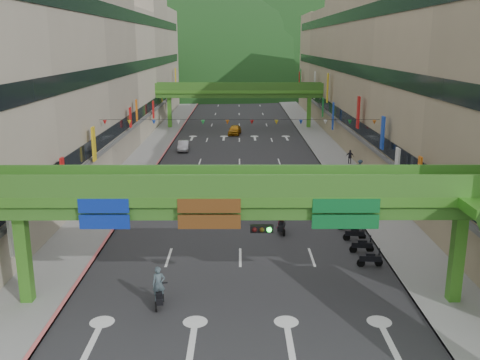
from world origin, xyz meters
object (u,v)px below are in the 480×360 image
(overpass_near, at_px, (260,211))
(car_silver, at_px, (183,146))
(car_yellow, at_px, (235,130))
(pedestrian_red, at_px, (357,194))
(scooter_rider_mid, at_px, (282,220))
(scooter_rider_near, at_px, (159,288))

(overpass_near, relative_size, car_silver, 7.47)
(overpass_near, height_order, car_yellow, overpass_near)
(overpass_near, xyz_separation_m, car_yellow, (-1.61, 53.15, -4.51))
(car_yellow, relative_size, pedestrian_red, 2.67)
(pedestrian_red, bearing_deg, car_yellow, 109.67)
(scooter_rider_mid, bearing_deg, pedestrian_red, 46.97)
(scooter_rider_mid, xyz_separation_m, pedestrian_red, (6.87, 7.36, -0.27))
(scooter_rider_near, bearing_deg, overpass_near, -2.47)
(car_silver, bearing_deg, pedestrian_red, -56.14)
(scooter_rider_near, relative_size, car_silver, 0.58)
(scooter_rider_near, distance_m, pedestrian_red, 22.89)
(car_silver, relative_size, pedestrian_red, 2.44)
(scooter_rider_near, distance_m, car_silver, 40.88)
(scooter_rider_near, relative_size, scooter_rider_mid, 1.07)
(scooter_rider_near, height_order, pedestrian_red, scooter_rider_near)
(scooter_rider_mid, relative_size, pedestrian_red, 1.31)
(scooter_rider_mid, bearing_deg, car_yellow, 94.89)
(overpass_near, bearing_deg, car_yellow, 91.73)
(overpass_near, distance_m, scooter_rider_mid, 11.94)
(car_silver, bearing_deg, scooter_rider_near, -88.73)
(car_yellow, bearing_deg, car_silver, -110.63)
(scooter_rider_mid, bearing_deg, scooter_rider_near, -123.27)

